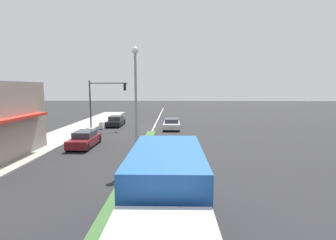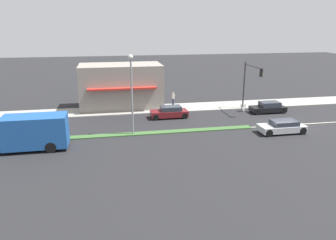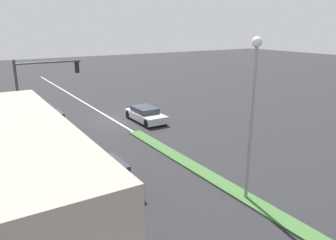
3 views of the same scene
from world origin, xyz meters
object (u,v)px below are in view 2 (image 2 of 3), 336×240
street_lamp (132,85)px  suv_black (268,107)px  traffic_signal_main (250,79)px  warning_aframe_sign (243,108)px  pedestrian (173,99)px  sedan_silver (282,127)px  delivery_truck (24,133)px  sedan_maroon (169,112)px

street_lamp → suv_black: street_lamp is taller
traffic_signal_main → warning_aframe_sign: traffic_signal_main is taller
suv_black → traffic_signal_main: bearing=61.6°
pedestrian → sedan_silver: size_ratio=0.38×
delivery_truck → traffic_signal_main: bearing=-70.4°
street_lamp → delivery_truck: street_lamp is taller
pedestrian → warning_aframe_sign: bearing=-117.1°
pedestrian → suv_black: size_ratio=0.41×
street_lamp → pedestrian: (10.08, -5.97, -3.77)m
warning_aframe_sign → street_lamp: bearing=114.1°
traffic_signal_main → suv_black: bearing=-118.4°
sedan_maroon → sedan_silver: bearing=-126.9°
pedestrian → street_lamp: bearing=149.4°
warning_aframe_sign → sedan_maroon: 9.26m
warning_aframe_sign → delivery_truck: size_ratio=0.11×
street_lamp → warning_aframe_sign: bearing=-65.9°
traffic_signal_main → delivery_truck: traffic_signal_main is taller
traffic_signal_main → pedestrian: (3.95, 8.30, -2.89)m
warning_aframe_sign → delivery_truck: (-8.33, 22.78, 1.04)m
sedan_silver → sedan_maroon: bearing=53.1°
pedestrian → warning_aframe_sign: size_ratio=2.01×
delivery_truck → warning_aframe_sign: bearing=-69.9°
street_lamp → suv_black: bearing=-73.0°
delivery_truck → suv_black: size_ratio=1.84×
delivery_truck → sedan_maroon: 15.40m
sedan_silver → suv_black: (7.20, -2.28, 0.01)m
warning_aframe_sign → suv_black: suv_black is taller
pedestrian → sedan_silver: bearing=-146.5°
street_lamp → sedan_maroon: (5.00, -4.50, -4.14)m
traffic_signal_main → suv_black: (-1.12, -2.08, -3.29)m
street_lamp → delivery_truck: 9.92m
pedestrian → sedan_silver: pedestrian is taller
pedestrian → delivery_truck: bearing=129.2°
sedan_maroon → street_lamp: bearing=138.0°
street_lamp → sedan_maroon: street_lamp is taller
suv_black → street_lamp: bearing=107.0°
pedestrian → warning_aframe_sign: (-3.94, -7.72, -0.58)m
sedan_maroon → traffic_signal_main: bearing=-83.4°
traffic_signal_main → sedan_maroon: 10.37m
warning_aframe_sign → sedan_silver: bearing=-177.3°
pedestrian → suv_black: bearing=-116.0°
sedan_maroon → sedan_silver: size_ratio=0.93×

